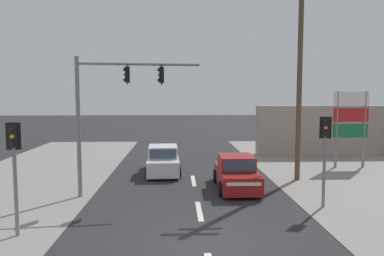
# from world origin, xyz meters

# --- Properties ---
(ground_plane) EXTENTS (140.00, 140.00, 0.00)m
(ground_plane) POSITION_xyz_m (0.00, 0.00, 0.00)
(ground_plane) COLOR #28282B
(lane_dash_mid) EXTENTS (0.20, 2.40, 0.01)m
(lane_dash_mid) POSITION_xyz_m (0.00, 3.00, 0.00)
(lane_dash_mid) COLOR silver
(lane_dash_mid) RESTS_ON ground
(lane_dash_far) EXTENTS (0.20, 2.40, 0.01)m
(lane_dash_far) POSITION_xyz_m (0.00, 8.00, 0.00)
(lane_dash_far) COLOR silver
(lane_dash_far) RESTS_ON ground
(utility_pole_midground_right) EXTENTS (1.80, 0.26, 10.70)m
(utility_pole_midground_right) POSITION_xyz_m (5.37, 7.97, 5.60)
(utility_pole_midground_right) COLOR brown
(utility_pole_midground_right) RESTS_ON ground
(traffic_signal_mast) EXTENTS (5.26, 0.74, 6.00)m
(traffic_signal_mast) POSITION_xyz_m (-3.72, 5.28, 4.15)
(traffic_signal_mast) COLOR slate
(traffic_signal_mast) RESTS_ON ground
(pedestal_signal_right_kerb) EXTENTS (0.43, 0.31, 3.56)m
(pedestal_signal_right_kerb) POSITION_xyz_m (4.87, 3.26, 2.42)
(pedestal_signal_right_kerb) COLOR slate
(pedestal_signal_right_kerb) RESTS_ON ground
(pedestal_signal_left_kerb) EXTENTS (0.44, 0.29, 3.56)m
(pedestal_signal_left_kerb) POSITION_xyz_m (-5.81, 0.69, 2.42)
(pedestal_signal_left_kerb) COLOR slate
(pedestal_signal_left_kerb) RESTS_ON ground
(shopping_plaza_sign) EXTENTS (2.10, 0.16, 4.60)m
(shopping_plaza_sign) POSITION_xyz_m (9.60, 11.14, 2.98)
(shopping_plaza_sign) COLOR slate
(shopping_plaza_sign) RESTS_ON ground
(shopfront_wall_far) EXTENTS (12.00, 1.00, 3.60)m
(shopfront_wall_far) POSITION_xyz_m (11.00, 16.00, 1.80)
(shopfront_wall_far) COLOR #A39384
(shopfront_wall_far) RESTS_ON ground
(sedan_kerbside_parked) EXTENTS (1.99, 4.29, 1.56)m
(sedan_kerbside_parked) POSITION_xyz_m (-1.62, 9.94, 0.70)
(sedan_kerbside_parked) COLOR silver
(sedan_kerbside_parked) RESTS_ON ground
(sedan_crossing_left) EXTENTS (1.92, 4.25, 1.56)m
(sedan_crossing_left) POSITION_xyz_m (1.94, 6.34, 0.70)
(sedan_crossing_left) COLOR maroon
(sedan_crossing_left) RESTS_ON ground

